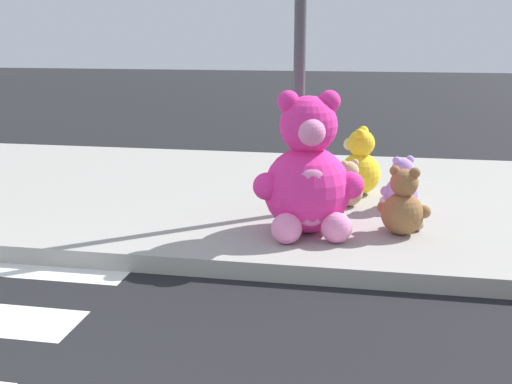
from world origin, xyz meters
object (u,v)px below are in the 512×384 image
at_px(plush_pink_large, 308,178).
at_px(plush_brown, 403,207).
at_px(sign_pole, 300,33).
at_px(plush_yellow, 358,167).
at_px(plush_tan, 348,187).
at_px(plush_lavender, 401,188).

height_order(plush_pink_large, plush_brown, plush_pink_large).
bearing_deg(plush_brown, sign_pole, 154.38).
bearing_deg(plush_brown, plush_yellow, 107.34).
height_order(plush_pink_large, plush_tan, plush_pink_large).
relative_size(sign_pole, plush_yellow, 4.41).
bearing_deg(plush_lavender, plush_pink_large, -132.64).
bearing_deg(plush_lavender, plush_brown, -91.05).
xyz_separation_m(plush_pink_large, plush_lavender, (0.83, 0.90, -0.28)).
distance_m(sign_pole, plush_brown, 1.81).
bearing_deg(sign_pole, plush_pink_large, -75.19).
height_order(plush_lavender, plush_yellow, plush_yellow).
relative_size(plush_pink_large, plush_yellow, 1.70).
distance_m(plush_lavender, plush_tan, 0.52).
bearing_deg(plush_pink_large, plush_tan, 71.29).
bearing_deg(sign_pole, plush_lavender, 17.93).
xyz_separation_m(sign_pole, plush_yellow, (0.56, 0.87, -1.41)).
height_order(plush_tan, plush_brown, plush_brown).
bearing_deg(plush_yellow, sign_pole, -122.77).
xyz_separation_m(plush_lavender, plush_brown, (-0.01, -0.79, 0.03)).
xyz_separation_m(sign_pole, plush_tan, (0.47, 0.35, -1.51)).
height_order(plush_lavender, plush_brown, plush_brown).
height_order(plush_pink_large, plush_lavender, plush_pink_large).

